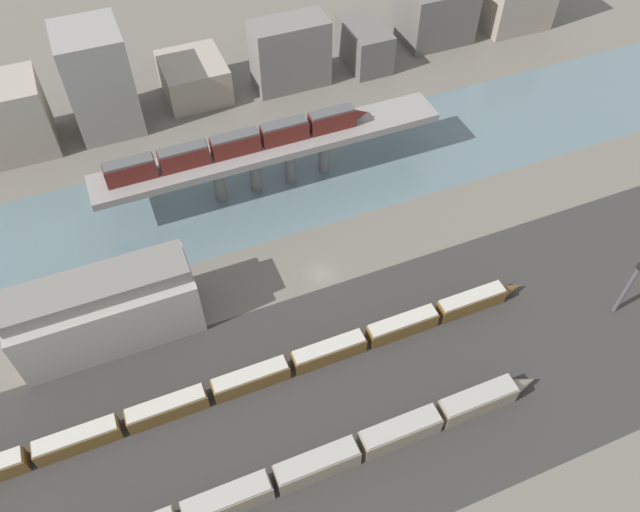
{
  "coord_description": "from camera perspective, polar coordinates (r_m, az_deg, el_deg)",
  "views": [
    {
      "loc": [
        -26.7,
        -64.58,
        86.3
      ],
      "look_at": [
        0.0,
        0.84,
        4.09
      ],
      "focal_mm": 35.0,
      "sensor_mm": 36.0,
      "label": 1
    }
  ],
  "objects": [
    {
      "name": "city_block_far_left",
      "position": [
        145.77,
        -26.95,
        11.09
      ],
      "size": [
        17.37,
        12.87,
        15.73
      ],
      "primitive_type": "cube",
      "color": "gray",
      "rests_on": "ground"
    },
    {
      "name": "city_block_right",
      "position": [
        150.95,
        -2.75,
        17.99
      ],
      "size": [
        17.4,
        8.59,
        15.88
      ],
      "primitive_type": "cube",
      "color": "slate",
      "rests_on": "ground"
    },
    {
      "name": "train_yard_near",
      "position": [
        90.54,
        -3.34,
        -19.6
      ],
      "size": [
        80.74,
        3.18,
        3.92
      ],
      "color": "gray",
      "rests_on": "ground"
    },
    {
      "name": "city_block_center",
      "position": [
        152.06,
        -11.44,
        15.68
      ],
      "size": [
        14.07,
        15.52,
        8.55
      ],
      "primitive_type": "cube",
      "color": "gray",
      "rests_on": "ground"
    },
    {
      "name": "city_block_tall",
      "position": [
        172.19,
        10.43,
        21.14
      ],
      "size": [
        17.26,
        14.74,
        13.96
      ],
      "primitive_type": "cube",
      "color": "#605B56",
      "rests_on": "ground"
    },
    {
      "name": "city_block_far_right",
      "position": [
        160.53,
        4.05,
        18.72
      ],
      "size": [
        9.06,
        15.64,
        9.71
      ],
      "primitive_type": "cube",
      "color": "#605B56",
      "rests_on": "ground"
    },
    {
      "name": "bridge",
      "position": [
        122.06,
        -4.47,
        9.61
      ],
      "size": [
        68.66,
        8.38,
        10.22
      ],
      "color": "gray",
      "rests_on": "ground"
    },
    {
      "name": "city_block_left",
      "position": [
        143.58,
        -19.58,
        14.92
      ],
      "size": [
        13.18,
        14.39,
        22.53
      ],
      "primitive_type": "cube",
      "color": "gray",
      "rests_on": "ground"
    },
    {
      "name": "train_yard_mid",
      "position": [
        97.5,
        -9.21,
        -12.02
      ],
      "size": [
        107.18,
        2.7,
        3.42
      ],
      "color": "brown",
      "rests_on": "ground"
    },
    {
      "name": "ground_plane",
      "position": [
        111.05,
        0.16,
        -1.68
      ],
      "size": [
        400.0,
        400.0,
        0.0
      ],
      "primitive_type": "plane",
      "color": "#666056"
    },
    {
      "name": "railbed_yard",
      "position": [
        99.03,
        5.55,
        -11.71
      ],
      "size": [
        280.0,
        42.0,
        0.01
      ],
      "primitive_type": "cube",
      "color": "#33302D",
      "rests_on": "ground"
    },
    {
      "name": "warehouse_building",
      "position": [
        104.04,
        -19.03,
        -4.65
      ],
      "size": [
        28.42,
        10.48,
        13.58
      ],
      "color": "#9E998E",
      "rests_on": "ground"
    },
    {
      "name": "signal_tower",
      "position": [
        112.91,
        26.31,
        -2.56
      ],
      "size": [
        1.0,
        0.74,
        12.37
      ],
      "color": "#4C4C51",
      "rests_on": "ground"
    },
    {
      "name": "river_water",
      "position": [
        127.7,
        -4.24,
        6.64
      ],
      "size": [
        320.0,
        29.31,
        0.01
      ],
      "primitive_type": "cube",
      "color": "slate",
      "rests_on": "ground"
    },
    {
      "name": "train_on_bridge",
      "position": [
        118.58,
        -7.31,
        10.23
      ],
      "size": [
        51.2,
        2.84,
        4.13
      ],
      "color": "#5B1E19",
      "rests_on": "bridge"
    }
  ]
}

